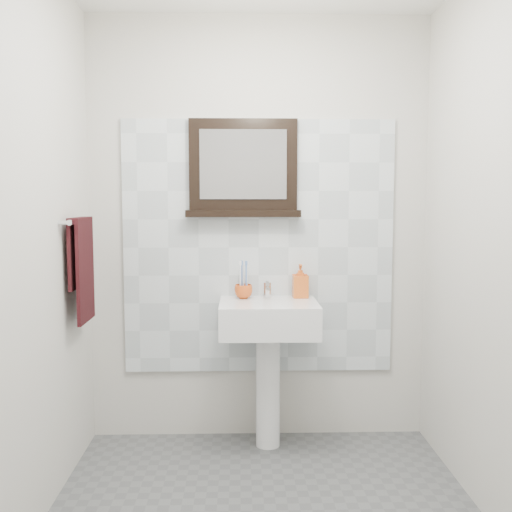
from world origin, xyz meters
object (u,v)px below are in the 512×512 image
at_px(framed_mirror, 243,171).
at_px(soap_dispenser, 300,281).
at_px(pedestal_sink, 268,334).
at_px(toothbrush_cup, 244,291).
at_px(hand_towel, 82,261).

bearing_deg(framed_mirror, soap_dispenser, -8.74).
xyz_separation_m(pedestal_sink, soap_dispenser, (0.19, 0.14, 0.28)).
height_order(toothbrush_cup, hand_towel, hand_towel).
height_order(framed_mirror, hand_towel, framed_mirror).
bearing_deg(pedestal_sink, soap_dispenser, 34.99).
relative_size(soap_dispenser, framed_mirror, 0.30).
bearing_deg(hand_towel, pedestal_sink, 10.66).
distance_m(toothbrush_cup, framed_mirror, 0.70).
bearing_deg(soap_dispenser, toothbrush_cup, -176.88).
xyz_separation_m(soap_dispenser, framed_mirror, (-0.33, 0.05, 0.64)).
relative_size(soap_dispenser, hand_towel, 0.36).
bearing_deg(soap_dispenser, hand_towel, -165.89).
xyz_separation_m(toothbrush_cup, hand_towel, (-0.85, -0.30, 0.21)).
bearing_deg(framed_mirror, toothbrush_cup, -89.86).
xyz_separation_m(pedestal_sink, toothbrush_cup, (-0.14, 0.11, 0.22)).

